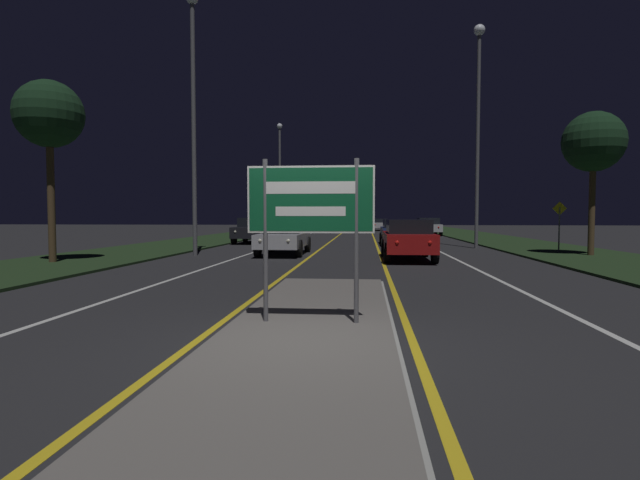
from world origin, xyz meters
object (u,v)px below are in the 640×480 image
(car_receding_3, at_px, (380,224))
(car_receding_1, at_px, (398,231))
(warning_sign, at_px, (559,221))
(streetlight_right_near, at_px, (478,106))
(highway_sign, at_px, (311,208))
(car_approaching_2, at_px, (278,227))
(car_approaching_1, at_px, (254,230))
(car_receding_2, at_px, (428,226))
(streetlight_left_far, at_px, (280,168))
(car_receding_0, at_px, (408,238))
(streetlight_left_near, at_px, (193,91))
(car_approaching_0, at_px, (284,237))

(car_receding_3, bearing_deg, car_receding_1, -89.43)
(car_receding_3, relative_size, warning_sign, 2.10)
(car_receding_1, bearing_deg, streetlight_right_near, -35.35)
(highway_sign, height_order, car_approaching_2, highway_sign)
(car_approaching_1, distance_m, car_approaching_2, 8.59)
(car_receding_2, distance_m, car_approaching_2, 12.62)
(streetlight_left_far, height_order, car_receding_1, streetlight_left_far)
(car_receding_0, relative_size, car_receding_3, 1.01)
(car_receding_1, bearing_deg, streetlight_left_far, 123.59)
(streetlight_left_near, bearing_deg, car_approaching_0, 14.22)
(car_approaching_1, bearing_deg, streetlight_left_far, 92.66)
(highway_sign, relative_size, streetlight_right_near, 0.21)
(car_receding_0, distance_m, car_approaching_2, 20.98)
(car_approaching_2, bearing_deg, highway_sign, -79.06)
(car_receding_2, bearing_deg, highway_sign, -99.66)
(streetlight_left_near, distance_m, car_approaching_0, 7.06)
(car_receding_1, height_order, warning_sign, warning_sign)
(car_approaching_2, height_order, warning_sign, warning_sign)
(streetlight_left_near, distance_m, car_approaching_2, 18.91)
(car_approaching_1, bearing_deg, car_receding_2, 47.10)
(car_receding_1, xyz_separation_m, car_approaching_2, (-8.58, 9.68, -0.00))
(car_receding_0, bearing_deg, car_receding_3, 90.02)
(streetlight_left_near, height_order, car_approaching_2, streetlight_left_near)
(streetlight_left_near, distance_m, warning_sign, 16.50)
(car_approaching_1, xyz_separation_m, warning_sign, (15.07, -6.92, 0.60))
(warning_sign, bearing_deg, car_approaching_1, 155.33)
(warning_sign, bearing_deg, car_receding_1, 138.37)
(streetlight_left_far, xyz_separation_m, car_approaching_1, (0.59, -12.60, -4.85))
(streetlight_left_near, relative_size, car_receding_0, 2.32)
(streetlight_left_near, height_order, warning_sign, streetlight_left_near)
(streetlight_right_near, relative_size, car_receding_0, 2.39)
(car_receding_1, relative_size, car_approaching_2, 1.01)
(car_receding_3, xyz_separation_m, car_approaching_2, (-8.31, -16.84, 0.04))
(streetlight_left_near, xyz_separation_m, car_receding_2, (12.20, 22.09, -5.96))
(streetlight_left_near, height_order, car_receding_0, streetlight_left_near)
(highway_sign, distance_m, car_receding_0, 11.85)
(car_approaching_1, bearing_deg, car_approaching_0, -68.98)
(highway_sign, bearing_deg, streetlight_right_near, 71.04)
(car_receding_0, relative_size, car_receding_2, 0.97)
(streetlight_right_near, bearing_deg, car_approaching_0, -152.44)
(highway_sign, bearing_deg, car_receding_2, 80.34)
(streetlight_left_near, height_order, car_receding_3, streetlight_left_near)
(car_receding_1, xyz_separation_m, car_receding_2, (3.34, 13.83, 0.01))
(streetlight_right_near, xyz_separation_m, car_approaching_0, (-9.00, -4.70, -6.37))
(streetlight_left_near, bearing_deg, streetlight_right_near, 24.00)
(car_receding_1, xyz_separation_m, warning_sign, (6.57, -5.84, 0.64))
(streetlight_right_near, bearing_deg, car_receding_2, 91.40)
(car_receding_2, xyz_separation_m, warning_sign, (3.23, -19.67, 0.62))
(car_receding_1, relative_size, car_receding_2, 0.99)
(car_receding_1, relative_size, car_approaching_0, 0.99)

